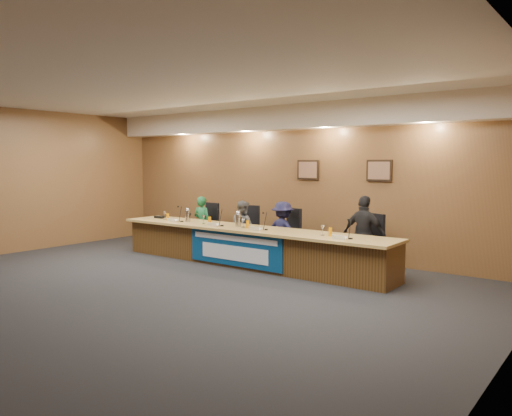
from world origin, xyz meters
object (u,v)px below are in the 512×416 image
(dais_body, at_px, (248,248))
(panelist_c, at_px, (283,232))
(office_chair_b, at_px, (246,233))
(office_chair_d, at_px, (367,247))
(office_chair_c, at_px, (286,238))
(panelist_a, at_px, (202,223))
(carafe_left, at_px, (188,216))
(carafe_mid, at_px, (238,220))
(panelist_d, at_px, (364,235))
(speakerphone, at_px, (161,217))
(banner, at_px, (234,249))
(panelist_b, at_px, (243,228))
(office_chair_a, at_px, (205,229))

(dais_body, relative_size, panelist_c, 4.90)
(office_chair_b, xyz_separation_m, office_chair_d, (2.80, 0.00, 0.00))
(office_chair_c, bearing_deg, panelist_a, -160.00)
(carafe_left, xyz_separation_m, carafe_mid, (1.38, 0.01, 0.00))
(panelist_d, relative_size, speakerphone, 4.43)
(panelist_a, xyz_separation_m, carafe_left, (0.28, -0.74, 0.25))
(banner, relative_size, office_chair_d, 4.58)
(office_chair_c, xyz_separation_m, carafe_left, (-1.94, -0.84, 0.39))
(office_chair_b, distance_m, carafe_mid, 1.02)
(panelist_c, bearing_deg, panelist_d, -177.11)
(office_chair_c, height_order, carafe_left, carafe_left)
(dais_body, distance_m, speakerphone, 2.59)
(panelist_b, bearing_deg, banner, 139.37)
(panelist_b, distance_m, office_chair_d, 2.80)
(dais_body, xyz_separation_m, office_chair_c, (0.36, 0.79, 0.13))
(panelist_a, bearing_deg, carafe_left, 105.85)
(dais_body, distance_m, panelist_b, 0.99)
(dais_body, xyz_separation_m, carafe_mid, (-0.21, -0.04, 0.52))
(office_chair_b, height_order, carafe_mid, carafe_mid)
(dais_body, xyz_separation_m, office_chair_d, (2.13, 0.79, 0.13))
(panelist_a, bearing_deg, speakerphone, 37.65)
(panelist_d, height_order, speakerphone, panelist_d)
(panelist_b, bearing_deg, office_chair_a, 13.34)
(dais_body, height_order, office_chair_a, dais_body)
(panelist_b, xyz_separation_m, carafe_mid, (0.46, -0.72, 0.27))
(panelist_a, distance_m, office_chair_d, 4.00)
(panelist_a, height_order, carafe_left, panelist_a)
(dais_body, relative_size, panelist_d, 4.23)
(office_chair_b, xyz_separation_m, carafe_mid, (0.46, -0.82, 0.39))
(speakerphone, bearing_deg, panelist_b, 18.56)
(panelist_a, xyz_separation_m, panelist_b, (1.20, 0.00, -0.02))
(office_chair_c, bearing_deg, panelist_d, 14.20)
(office_chair_d, xyz_separation_m, carafe_left, (-3.71, -0.84, 0.39))
(office_chair_b, bearing_deg, office_chair_a, 167.33)
(banner, height_order, office_chair_b, banner)
(dais_body, distance_m, banner, 0.42)
(panelist_a, relative_size, office_chair_c, 2.59)
(banner, xyz_separation_m, carafe_mid, (-0.21, 0.38, 0.49))
(carafe_left, bearing_deg, banner, -12.83)
(panelist_a, bearing_deg, banner, 144.49)
(dais_body, relative_size, carafe_mid, 24.27)
(panelist_c, distance_m, speakerphone, 2.98)
(panelist_a, xyz_separation_m, panelist_d, (3.99, 0.00, 0.09))
(speakerphone, bearing_deg, carafe_left, -6.25)
(carafe_mid, bearing_deg, speakerphone, 177.77)
(banner, xyz_separation_m, speakerphone, (-2.55, 0.47, 0.40))
(panelist_b, distance_m, panelist_c, 1.02)
(panelist_a, bearing_deg, dais_body, 154.85)
(panelist_a, bearing_deg, office_chair_b, 179.77)
(panelist_a, height_order, speakerphone, panelist_a)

